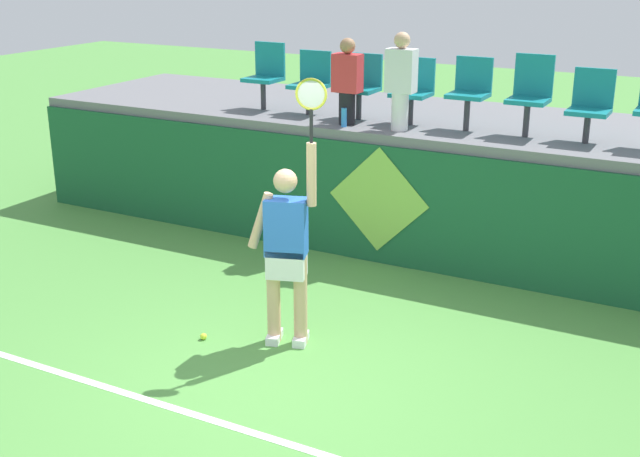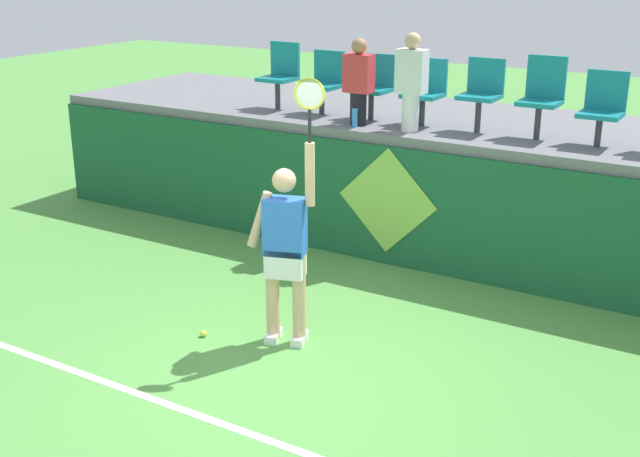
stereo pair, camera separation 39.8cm
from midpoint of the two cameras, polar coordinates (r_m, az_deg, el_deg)
name	(u,v)px [view 1 (the left image)]	position (r m, az deg, el deg)	size (l,w,h in m)	color
ground_plane	(277,386)	(7.24, -4.59, -10.88)	(40.00, 40.00, 0.00)	#519342
court_back_wall	(416,208)	(9.55, 5.51, 1.39)	(11.27, 0.20, 1.43)	#195633
spectator_platform	(455,123)	(10.50, 8.34, 7.30)	(11.27, 2.64, 0.12)	slate
court_baseline_stripe	(231,426)	(6.73, -7.95, -13.50)	(10.14, 0.08, 0.01)	white
tennis_player	(287,247)	(7.57, -3.83, -1.31)	(0.73, 0.36, 2.54)	white
tennis_ball	(204,336)	(8.08, -9.54, -7.45)	(0.07, 0.07, 0.07)	#D1E533
water_bottle	(344,117)	(9.85, 0.52, 7.74)	(0.07, 0.07, 0.23)	#338CE5
stadium_chair_0	(266,73)	(10.97, -4.85, 10.78)	(0.44, 0.42, 0.86)	#38383D
stadium_chair_1	(311,80)	(10.62, -1.70, 10.33)	(0.44, 0.42, 0.79)	#38383D
stadium_chair_2	(362,83)	(10.29, 1.80, 10.08)	(0.44, 0.42, 0.80)	#38383D
stadium_chair_3	(414,88)	(10.01, 5.39, 9.73)	(0.44, 0.42, 0.79)	#38383D
stadium_chair_4	(470,89)	(9.76, 9.27, 9.57)	(0.44, 0.42, 0.84)	#38383D
stadium_chair_5	(530,92)	(9.57, 13.30, 9.26)	(0.44, 0.42, 0.91)	#38383D
stadium_chair_6	(591,103)	(9.43, 17.19, 8.33)	(0.44, 0.42, 0.80)	#38383D
spectator_0	(401,80)	(9.62, 4.46, 10.29)	(0.34, 0.20, 1.13)	white
spectator_1	(347,80)	(9.92, 0.75, 10.29)	(0.34, 0.20, 1.03)	black
wall_signage_mount	(377,262)	(9.86, 2.83, -2.37)	(1.27, 0.01, 1.43)	#195633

